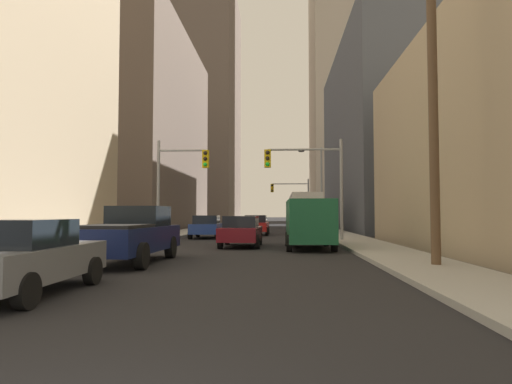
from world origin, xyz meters
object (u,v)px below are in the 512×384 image
(traffic_signal_near_right, at_px, (307,172))
(traffic_signal_far_right, at_px, (292,194))
(cargo_van_green, at_px, (309,221))
(sedan_maroon, at_px, (241,231))
(sedan_red, at_px, (256,225))
(traffic_signal_near_left, at_px, (180,174))
(city_bus, at_px, (304,211))
(sedan_grey, at_px, (22,257))
(sedan_blue, at_px, (207,227))
(pickup_truck_navy, at_px, (131,235))

(traffic_signal_near_right, distance_m, traffic_signal_far_right, 30.07)
(cargo_van_green, distance_m, traffic_signal_far_right, 35.34)
(cargo_van_green, xyz_separation_m, traffic_signal_near_right, (0.25, 5.16, 2.79))
(sedan_maroon, relative_size, sedan_red, 1.01)
(cargo_van_green, distance_m, sedan_maroon, 3.50)
(traffic_signal_near_left, xyz_separation_m, traffic_signal_far_right, (7.42, 30.07, 0.08))
(city_bus, height_order, sedan_red, city_bus)
(cargo_van_green, height_order, sedan_grey, cargo_van_green)
(sedan_red, xyz_separation_m, traffic_signal_near_right, (3.43, -8.16, 3.31))
(sedan_grey, bearing_deg, sedan_maroon, 76.23)
(sedan_blue, height_order, traffic_signal_near_left, traffic_signal_near_left)
(sedan_maroon, relative_size, traffic_signal_near_right, 0.71)
(cargo_van_green, bearing_deg, sedan_blue, 125.36)
(traffic_signal_near_left, bearing_deg, sedan_grey, -87.49)
(city_bus, height_order, pickup_truck_navy, city_bus)
(sedan_blue, height_order, traffic_signal_near_right, traffic_signal_near_right)
(sedan_red, distance_m, traffic_signal_far_right, 22.41)
(cargo_van_green, bearing_deg, traffic_signal_near_right, 87.24)
(sedan_grey, xyz_separation_m, traffic_signal_near_right, (6.78, 17.32, 3.31))
(pickup_truck_navy, xyz_separation_m, sedan_maroon, (3.07, 7.33, -0.16))
(sedan_red, relative_size, traffic_signal_near_right, 0.71)
(sedan_maroon, distance_m, traffic_signal_near_right, 6.29)
(cargo_van_green, xyz_separation_m, traffic_signal_far_right, (0.13, 35.23, 2.80))
(sedan_blue, height_order, sedan_red, same)
(sedan_blue, bearing_deg, cargo_van_green, -54.64)
(pickup_truck_navy, xyz_separation_m, sedan_grey, (-0.19, -5.96, -0.16))
(sedan_maroon, height_order, sedan_blue, same)
(sedan_grey, bearing_deg, cargo_van_green, 61.77)
(cargo_van_green, relative_size, sedan_blue, 1.24)
(cargo_van_green, bearing_deg, traffic_signal_near_left, 144.69)
(city_bus, bearing_deg, cargo_van_green, -92.49)
(sedan_grey, bearing_deg, traffic_signal_far_right, 82.00)
(sedan_blue, xyz_separation_m, traffic_signal_near_left, (-1.03, -3.65, 3.24))
(sedan_grey, xyz_separation_m, sedan_red, (3.35, 25.48, 0.00))
(sedan_grey, bearing_deg, sedan_blue, 89.26)
(traffic_signal_near_right, bearing_deg, sedan_blue, 150.68)
(sedan_grey, xyz_separation_m, traffic_signal_far_right, (6.66, 47.39, 3.32))
(cargo_van_green, bearing_deg, sedan_maroon, 160.81)
(city_bus, relative_size, sedan_red, 2.72)
(pickup_truck_navy, bearing_deg, sedan_maroon, 67.28)
(sedan_blue, distance_m, traffic_signal_near_right, 8.16)
(cargo_van_green, relative_size, traffic_signal_far_right, 0.87)
(sedan_grey, xyz_separation_m, sedan_maroon, (3.26, 13.30, 0.00))
(cargo_van_green, height_order, sedan_maroon, cargo_van_green)
(sedan_grey, xyz_separation_m, sedan_blue, (0.27, 20.97, 0.00))
(sedan_maroon, distance_m, sedan_red, 12.18)
(cargo_van_green, relative_size, traffic_signal_near_right, 0.87)
(city_bus, height_order, traffic_signal_near_right, traffic_signal_near_right)
(sedan_red, bearing_deg, pickup_truck_navy, -99.21)
(city_bus, xyz_separation_m, sedan_red, (-4.09, -7.59, -1.16))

